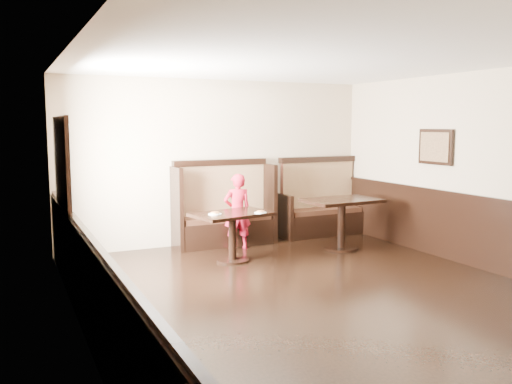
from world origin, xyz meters
TOP-DOWN VIEW (x-y plane):
  - ground at (0.00, 0.00)m, footprint 7.00×7.00m
  - room_shell at (-0.30, 0.28)m, footprint 7.00×7.00m
  - booth_main at (0.00, 3.30)m, footprint 1.75×0.72m
  - booth_neighbor at (1.95, 3.29)m, footprint 1.65×0.72m
  - table_main at (-0.31, 2.15)m, footprint 1.28×0.94m
  - table_neighbor at (1.62, 2.12)m, footprint 1.23×0.83m
  - child at (0.07, 2.84)m, footprint 0.49×0.36m
  - pizza_plate_left at (-0.61, 2.10)m, footprint 0.20×0.20m
  - pizza_plate_right at (0.06, 1.95)m, footprint 0.18×0.18m

SIDE VIEW (x-z plane):
  - ground at x=0.00m, z-range 0.00..0.00m
  - booth_neighbor at x=1.95m, z-range -0.24..1.21m
  - booth_main at x=0.00m, z-range -0.20..1.25m
  - table_main at x=-0.31m, z-range 0.20..0.94m
  - table_neighbor at x=1.62m, z-range 0.21..1.04m
  - child at x=0.07m, z-range 0.00..1.25m
  - room_shell at x=-0.30m, z-range -2.83..4.17m
  - pizza_plate_right at x=0.06m, z-range 0.73..0.77m
  - pizza_plate_left at x=-0.61m, z-range 0.73..0.77m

